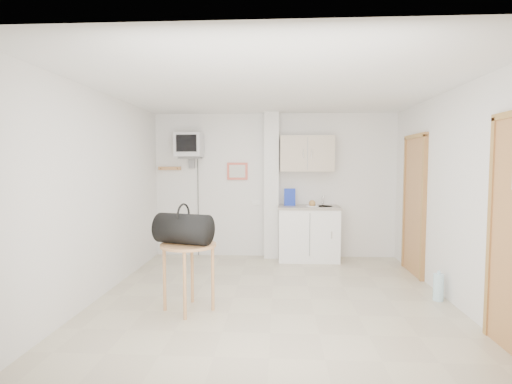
# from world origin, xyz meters

# --- Properties ---
(ground) EXTENTS (4.50, 4.50, 0.00)m
(ground) POSITION_xyz_m (0.00, 0.00, 0.00)
(ground) COLOR #C3B79A
(ground) RESTS_ON ground
(room_envelope) EXTENTS (4.24, 4.54, 2.55)m
(room_envelope) POSITION_xyz_m (0.24, 0.09, 1.54)
(room_envelope) COLOR white
(room_envelope) RESTS_ON ground
(kitchenette) EXTENTS (1.03, 0.58, 2.10)m
(kitchenette) POSITION_xyz_m (0.57, 2.00, 0.80)
(kitchenette) COLOR white
(kitchenette) RESTS_ON ground
(crt_television) EXTENTS (0.44, 0.45, 2.15)m
(crt_television) POSITION_xyz_m (-1.45, 2.02, 1.94)
(crt_television) COLOR slate
(crt_television) RESTS_ON ground
(round_table) EXTENTS (0.61, 0.61, 0.75)m
(round_table) POSITION_xyz_m (-0.92, -0.45, 0.64)
(round_table) COLOR tan
(round_table) RESTS_ON ground
(duffel_bag) EXTENTS (0.68, 0.50, 0.45)m
(duffel_bag) POSITION_xyz_m (-0.97, -0.45, 0.92)
(duffel_bag) COLOR black
(duffel_bag) RESTS_ON round_table
(water_bottle) EXTENTS (0.12, 0.12, 0.36)m
(water_bottle) POSITION_xyz_m (1.98, 0.04, 0.16)
(water_bottle) COLOR #B4DEED
(water_bottle) RESTS_ON ground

